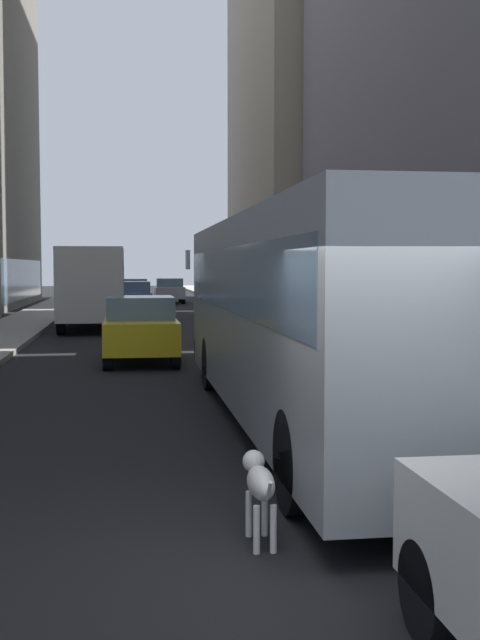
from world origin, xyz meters
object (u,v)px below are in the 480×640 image
car_grey_wagon (132,291)px  car_blue_hatchback (134,297)px  car_silver_sedan (169,291)px  car_black_suv (223,301)px  transit_bus (313,306)px  dalmatian_dog (259,483)px  box_truck (93,285)px  car_yellow_taxi (140,328)px

car_grey_wagon → car_blue_hatchback: size_ratio=1.08×
car_silver_sedan → car_black_suv: same height
transit_bus → car_grey_wagon: bearing=93.5°
car_silver_sedan → dalmatian_dog: size_ratio=4.14×
transit_bus → car_black_suv: transit_bus is taller
box_truck → car_yellow_taxi: bearing=-81.5°
transit_bus → car_blue_hatchback: bearing=94.7°
box_truck → car_silver_sedan: bearing=79.4°
car_silver_sedan → box_truck: 21.67m
car_silver_sedan → car_blue_hatchback: size_ratio=0.99×
car_grey_wagon → dalmatian_dog: 43.62m
car_yellow_taxi → car_black_suv: bearing=75.8°
car_black_suv → box_truck: size_ratio=0.55×
car_black_suv → car_yellow_taxi: bearing=-104.2°
car_silver_sedan → car_black_suv: (1.60, -16.19, 0.00)m
car_blue_hatchback → box_truck: 10.46m
car_blue_hatchback → car_black_suv: same height
car_silver_sedan → car_grey_wagon: size_ratio=0.92×
car_yellow_taxi → car_silver_sedan: bearing=85.7°
car_yellow_taxi → car_grey_wagon: bearing=90.0°
box_truck → dalmatian_dog: (2.39, -24.06, -1.15)m
car_blue_hatchback → car_silver_sedan: bearing=77.7°
car_silver_sedan → dalmatian_dog: bearing=-92.0°
dalmatian_dog → car_black_suv: bearing=83.7°
car_blue_hatchback → dalmatian_dog: (0.79, -34.37, -0.31)m
car_grey_wagon → box_truck: 19.63m
car_blue_hatchback → car_yellow_taxi: 21.04m
car_yellow_taxi → car_blue_hatchback: bearing=90.0°
car_blue_hatchback → car_black_suv: size_ratio=0.97×
car_silver_sedan → car_yellow_taxi: same height
box_truck → car_black_suv: bearing=42.3°
car_blue_hatchback → car_black_suv: 6.57m
car_blue_hatchback → car_grey_wagon: bearing=90.0°
transit_bus → car_black_suv: bearing=86.2°
car_yellow_taxi → box_truck: (-1.60, 10.73, 0.84)m
car_blue_hatchback → dalmatian_dog: 34.38m
transit_bus → car_grey_wagon: (-2.40, 38.74, -0.95)m
transit_bus → car_grey_wagon: 38.82m
car_silver_sedan → box_truck: (-4.00, -21.29, 0.85)m
car_silver_sedan → car_yellow_taxi: size_ratio=0.90×
car_silver_sedan → car_blue_hatchback: 11.24m
car_silver_sedan → car_yellow_taxi: 32.11m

